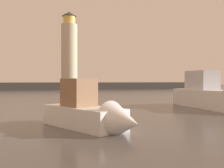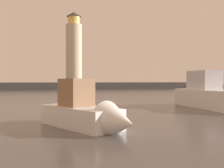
% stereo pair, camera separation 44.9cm
% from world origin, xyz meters
% --- Properties ---
extents(ground_plane, '(220.00, 220.00, 0.00)m').
position_xyz_m(ground_plane, '(0.00, 34.09, 0.00)').
color(ground_plane, '#4C4742').
extents(breakwater, '(73.05, 5.34, 1.89)m').
position_xyz_m(breakwater, '(0.00, 68.18, 0.95)').
color(breakwater, '#423F3D').
rests_on(breakwater, ground_plane).
extents(lighthouse, '(4.24, 4.24, 18.76)m').
position_xyz_m(lighthouse, '(2.92, 68.18, 10.77)').
color(lighthouse, beige).
rests_on(lighthouse, breakwater).
extents(motorboat_1, '(2.81, 9.13, 3.67)m').
position_xyz_m(motorboat_1, '(9.20, 17.24, 1.03)').
color(motorboat_1, white).
rests_on(motorboat_1, ground_plane).
extents(motorboat_3, '(4.32, 6.03, 2.71)m').
position_xyz_m(motorboat_3, '(-2.50, 11.14, 0.72)').
color(motorboat_3, white).
rests_on(motorboat_3, ground_plane).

